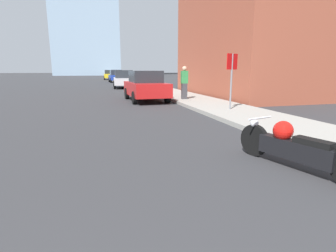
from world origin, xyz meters
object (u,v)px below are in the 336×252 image
at_px(parked_car_silver, 124,79).
at_px(stop_sign, 232,72).
at_px(parked_car_yellow, 109,75).
at_px(motorcycle, 293,146).
at_px(pedestrian, 184,82).
at_px(parked_car_blue, 116,76).
at_px(parked_car_red, 146,86).

xyz_separation_m(parked_car_silver, stop_sign, (2.45, -16.57, 0.77)).
bearing_deg(parked_car_silver, parked_car_yellow, 93.41).
bearing_deg(motorcycle, pedestrian, 65.83).
height_order(motorcycle, parked_car_blue, parked_car_blue).
height_order(motorcycle, parked_car_red, parked_car_red).
distance_m(parked_car_blue, pedestrian, 25.36).
distance_m(parked_car_silver, stop_sign, 16.77).
xyz_separation_m(parked_car_red, parked_car_yellow, (-0.05, 36.06, 0.04)).
xyz_separation_m(motorcycle, pedestrian, (1.41, 9.89, 0.65)).
relative_size(parked_car_blue, parked_car_yellow, 1.04).
height_order(parked_car_red, parked_car_blue, parked_car_blue).
distance_m(parked_car_silver, parked_car_blue, 12.84).
bearing_deg(parked_car_blue, parked_car_red, -92.40).
bearing_deg(pedestrian, parked_car_yellow, 93.08).
bearing_deg(parked_car_blue, motorcycle, -91.36).
xyz_separation_m(stop_sign, pedestrian, (-0.53, 4.11, -0.57)).
bearing_deg(parked_car_blue, parked_car_yellow, 89.66).
xyz_separation_m(motorcycle, parked_car_yellow, (-0.58, 46.88, 0.47)).
height_order(parked_car_red, pedestrian, pedestrian).
bearing_deg(parked_car_red, stop_sign, -65.60).
relative_size(parked_car_red, pedestrian, 2.43).
xyz_separation_m(parked_car_red, parked_car_silver, (0.02, 11.53, 0.02)).
height_order(parked_car_silver, parked_car_blue, parked_car_blue).
height_order(parked_car_yellow, stop_sign, stop_sign).
xyz_separation_m(parked_car_red, stop_sign, (2.47, -5.04, 0.79)).
height_order(parked_car_red, stop_sign, stop_sign).
distance_m(parked_car_red, stop_sign, 5.67).
bearing_deg(parked_car_yellow, parked_car_blue, -87.62).
distance_m(motorcycle, parked_car_blue, 35.20).
distance_m(parked_car_red, parked_car_yellow, 36.06).
bearing_deg(stop_sign, parked_car_blue, 94.32).
height_order(parked_car_blue, pedestrian, pedestrian).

